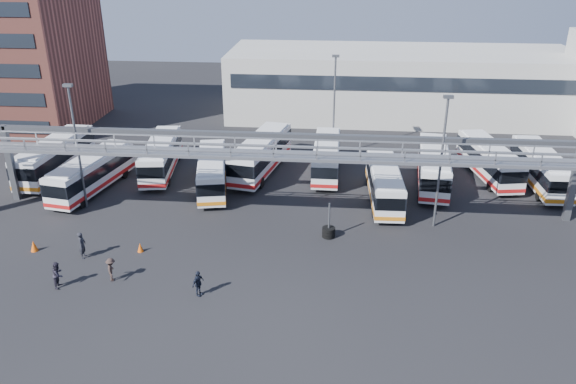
# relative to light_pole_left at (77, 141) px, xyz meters

# --- Properties ---
(ground) EXTENTS (140.00, 140.00, 0.00)m
(ground) POSITION_rel_light_pole_left_xyz_m (16.00, -8.00, -5.73)
(ground) COLOR black
(ground) RESTS_ON ground
(gantry) EXTENTS (51.40, 5.15, 7.10)m
(gantry) POSITION_rel_light_pole_left_xyz_m (16.00, -2.13, -0.22)
(gantry) COLOR gray
(gantry) RESTS_ON ground
(apartment_building) EXTENTS (18.00, 15.00, 16.00)m
(apartment_building) POSITION_rel_light_pole_left_xyz_m (-18.00, 22.00, 2.27)
(apartment_building) COLOR brown
(apartment_building) RESTS_ON ground
(warehouse) EXTENTS (42.00, 14.00, 8.00)m
(warehouse) POSITION_rel_light_pole_left_xyz_m (28.00, 30.00, -1.73)
(warehouse) COLOR #9E9E99
(warehouse) RESTS_ON ground
(light_pole_left) EXTENTS (0.70, 0.35, 10.21)m
(light_pole_left) POSITION_rel_light_pole_left_xyz_m (0.00, 0.00, 0.00)
(light_pole_left) COLOR #4C4F54
(light_pole_left) RESTS_ON ground
(light_pole_mid) EXTENTS (0.70, 0.35, 10.21)m
(light_pole_mid) POSITION_rel_light_pole_left_xyz_m (28.00, -1.00, 0.00)
(light_pole_mid) COLOR #4C4F54
(light_pole_mid) RESTS_ON ground
(light_pole_back) EXTENTS (0.70, 0.35, 10.21)m
(light_pole_back) POSITION_rel_light_pole_left_xyz_m (20.00, 14.00, 0.00)
(light_pole_back) COLOR #4C4F54
(light_pole_back) RESTS_ON ground
(bus_0) EXTENTS (3.00, 11.14, 3.36)m
(bus_0) POSITION_rel_light_pole_left_xyz_m (-5.62, 6.59, -3.87)
(bus_0) COLOR silver
(bus_0) RESTS_ON ground
(bus_1) EXTENTS (4.20, 10.65, 3.15)m
(bus_1) POSITION_rel_light_pole_left_xyz_m (-0.70, 3.25, -3.98)
(bus_1) COLOR silver
(bus_1) RESTS_ON ground
(bus_2) EXTENTS (3.67, 10.62, 3.16)m
(bus_2) POSITION_rel_light_pole_left_xyz_m (4.01, 7.98, -3.98)
(bus_2) COLOR silver
(bus_2) RESTS_ON ground
(bus_3) EXTENTS (4.18, 10.23, 3.03)m
(bus_3) POSITION_rel_light_pole_left_xyz_m (9.57, 4.67, -4.05)
(bus_3) COLOR silver
(bus_3) RESTS_ON ground
(bus_4) EXTENTS (4.74, 11.59, 3.43)m
(bus_4) POSITION_rel_light_pole_left_xyz_m (13.37, 8.87, -3.83)
(bus_4) COLOR silver
(bus_4) RESTS_ON ground
(bus_5) EXTENTS (2.45, 10.16, 3.08)m
(bus_5) POSITION_rel_light_pole_left_xyz_m (19.48, 9.20, -4.02)
(bus_5) COLOR silver
(bus_5) RESTS_ON ground
(bus_6) EXTENTS (2.64, 10.18, 3.07)m
(bus_6) POSITION_rel_light_pole_left_xyz_m (24.43, 3.36, -4.03)
(bus_6) COLOR silver
(bus_6) RESTS_ON ground
(bus_7) EXTENTS (3.73, 11.01, 3.28)m
(bus_7) POSITION_rel_light_pole_left_xyz_m (29.03, 7.28, -3.91)
(bus_7) COLOR silver
(bus_7) RESTS_ON ground
(bus_8) EXTENTS (4.04, 10.59, 3.14)m
(bus_8) POSITION_rel_light_pole_left_xyz_m (34.39, 9.55, -3.99)
(bus_8) COLOR silver
(bus_8) RESTS_ON ground
(bus_9) EXTENTS (2.61, 10.54, 3.19)m
(bus_9) POSITION_rel_light_pole_left_xyz_m (38.50, 7.85, -3.96)
(bus_9) COLOR silver
(bus_9) RESTS_ON ground
(pedestrian_a) EXTENTS (0.53, 0.75, 1.92)m
(pedestrian_a) POSITION_rel_light_pole_left_xyz_m (3.21, -7.95, -4.77)
(pedestrian_a) COLOR black
(pedestrian_a) RESTS_ON ground
(pedestrian_b) EXTENTS (0.71, 0.89, 1.75)m
(pedestrian_b) POSITION_rel_light_pole_left_xyz_m (3.23, -11.58, -4.85)
(pedestrian_b) COLOR black
(pedestrian_b) RESTS_ON ground
(pedestrian_c) EXTENTS (0.89, 1.17, 1.60)m
(pedestrian_c) POSITION_rel_light_pole_left_xyz_m (6.28, -10.61, -4.93)
(pedestrian_c) COLOR #2F231F
(pedestrian_c) RESTS_ON ground
(pedestrian_d) EXTENTS (0.81, 1.07, 1.70)m
(pedestrian_d) POSITION_rel_light_pole_left_xyz_m (12.20, -11.76, -4.88)
(pedestrian_d) COLOR black
(pedestrian_d) RESTS_ON ground
(cone_left) EXTENTS (0.60, 0.60, 0.80)m
(cone_left) POSITION_rel_light_pole_left_xyz_m (-0.63, -7.41, -5.33)
(cone_left) COLOR #D7510B
(cone_left) RESTS_ON ground
(cone_right) EXTENTS (0.52, 0.52, 0.67)m
(cone_right) POSITION_rel_light_pole_left_xyz_m (6.85, -6.84, -5.39)
(cone_right) COLOR #D7510B
(cone_right) RESTS_ON ground
(tire_stack) EXTENTS (0.96, 0.96, 2.75)m
(tire_stack) POSITION_rel_light_pole_left_xyz_m (20.00, -3.50, -5.26)
(tire_stack) COLOR black
(tire_stack) RESTS_ON ground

